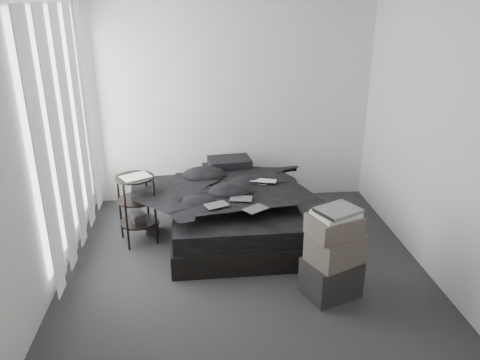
{
  "coord_description": "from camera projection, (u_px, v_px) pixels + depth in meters",
  "views": [
    {
      "loc": [
        -0.43,
        -3.78,
        2.57
      ],
      "look_at": [
        0.0,
        0.8,
        0.75
      ],
      "focal_mm": 35.0,
      "sensor_mm": 36.0,
      "label": 1
    }
  ],
  "objects": [
    {
      "name": "floor",
      "position": [
        248.0,
        283.0,
        4.49
      ],
      "size": [
        3.6,
        4.2,
        0.01
      ],
      "primitive_type": "cube",
      "color": "#2C2C2E",
      "rests_on": "ground"
    },
    {
      "name": "wall_back",
      "position": [
        231.0,
        103.0,
        5.95
      ],
      "size": [
        3.6,
        0.01,
        2.6
      ],
      "primitive_type": "cube",
      "color": "silver",
      "rests_on": "ground"
    },
    {
      "name": "wall_front",
      "position": [
        301.0,
        304.0,
        2.06
      ],
      "size": [
        3.6,
        0.01,
        2.6
      ],
      "primitive_type": "cube",
      "color": "silver",
      "rests_on": "ground"
    },
    {
      "name": "wall_left",
      "position": [
        32.0,
        161.0,
        3.85
      ],
      "size": [
        0.01,
        4.2,
        2.6
      ],
      "primitive_type": "cube",
      "color": "silver",
      "rests_on": "ground"
    },
    {
      "name": "wall_right",
      "position": [
        449.0,
        149.0,
        4.16
      ],
      "size": [
        0.01,
        4.2,
        2.6
      ],
      "primitive_type": "cube",
      "color": "silver",
      "rests_on": "ground"
    },
    {
      "name": "window_left",
      "position": [
        62.0,
        127.0,
        4.67
      ],
      "size": [
        0.02,
        2.0,
        2.3
      ],
      "primitive_type": "cube",
      "color": "white",
      "rests_on": "wall_left"
    },
    {
      "name": "curtain_left",
      "position": [
        68.0,
        133.0,
        4.7
      ],
      "size": [
        0.06,
        2.12,
        2.48
      ],
      "primitive_type": "cube",
      "color": "white",
      "rests_on": "wall_left"
    },
    {
      "name": "bed",
      "position": [
        234.0,
        224.0,
        5.38
      ],
      "size": [
        1.42,
        1.85,
        0.25
      ],
      "primitive_type": "cube",
      "rotation": [
        0.0,
        0.0,
        0.02
      ],
      "color": "black",
      "rests_on": "floor"
    },
    {
      "name": "mattress",
      "position": [
        234.0,
        206.0,
        5.3
      ],
      "size": [
        1.36,
        1.8,
        0.2
      ],
      "primitive_type": "cube",
      "rotation": [
        0.0,
        0.0,
        0.02
      ],
      "color": "black",
      "rests_on": "bed"
    },
    {
      "name": "duvet",
      "position": [
        234.0,
        191.0,
        5.18
      ],
      "size": [
        1.38,
        1.59,
        0.21
      ],
      "primitive_type": "imported",
      "rotation": [
        0.0,
        0.0,
        0.02
      ],
      "color": "black",
      "rests_on": "mattress"
    },
    {
      "name": "pillow_lower",
      "position": [
        225.0,
        171.0,
        5.89
      ],
      "size": [
        0.56,
        0.38,
        0.12
      ],
      "primitive_type": "cube",
      "rotation": [
        0.0,
        0.0,
        0.02
      ],
      "color": "black",
      "rests_on": "mattress"
    },
    {
      "name": "pillow_upper",
      "position": [
        229.0,
        163.0,
        5.84
      ],
      "size": [
        0.55,
        0.42,
        0.12
      ],
      "primitive_type": "cube",
      "rotation": [
        0.0,
        0.0,
        0.12
      ],
      "color": "black",
      "rests_on": "pillow_lower"
    },
    {
      "name": "laptop",
      "position": [
        263.0,
        177.0,
        5.26
      ],
      "size": [
        0.34,
        0.27,
        0.02
      ],
      "primitive_type": "imported",
      "rotation": [
        0.0,
        0.0,
        -0.3
      ],
      "color": "silver",
      "rests_on": "duvet"
    },
    {
      "name": "comic_a",
      "position": [
        216.0,
        199.0,
        4.71
      ],
      "size": [
        0.27,
        0.23,
        0.01
      ],
      "primitive_type": "cube",
      "rotation": [
        0.0,
        0.0,
        0.4
      ],
      "color": "black",
      "rests_on": "duvet"
    },
    {
      "name": "comic_b",
      "position": [
        241.0,
        192.0,
        4.86
      ],
      "size": [
        0.26,
        0.19,
        0.01
      ],
      "primitive_type": "cube",
      "rotation": [
        0.0,
        0.0,
        -0.19
      ],
      "color": "black",
      "rests_on": "duvet"
    },
    {
      "name": "comic_c",
      "position": [
        256.0,
        202.0,
        4.62
      ],
      "size": [
        0.28,
        0.26,
        0.01
      ],
      "primitive_type": "cube",
      "rotation": [
        0.0,
        0.0,
        0.63
      ],
      "color": "black",
      "rests_on": "duvet"
    },
    {
      "name": "side_stand",
      "position": [
        137.0,
        210.0,
        5.13
      ],
      "size": [
        0.53,
        0.53,
        0.76
      ],
      "primitive_type": "cylinder",
      "rotation": [
        0.0,
        0.0,
        0.36
      ],
      "color": "black",
      "rests_on": "floor"
    },
    {
      "name": "papers",
      "position": [
        136.0,
        177.0,
        4.98
      ],
      "size": [
        0.36,
        0.34,
        0.02
      ],
      "primitive_type": "cube",
      "rotation": [
        0.0,
        0.0,
        0.53
      ],
      "color": "white",
      "rests_on": "side_stand"
    },
    {
      "name": "floor_books",
      "position": [
        152.0,
        225.0,
        5.46
      ],
      "size": [
        0.15,
        0.21,
        0.14
      ],
      "primitive_type": "cube",
      "rotation": [
        0.0,
        0.0,
        0.03
      ],
      "color": "black",
      "rests_on": "floor"
    },
    {
      "name": "box_lower",
      "position": [
        331.0,
        277.0,
        4.27
      ],
      "size": [
        0.57,
        0.51,
        0.35
      ],
      "primitive_type": "cube",
      "rotation": [
        0.0,
        0.0,
        0.38
      ],
      "color": "black",
      "rests_on": "floor"
    },
    {
      "name": "box_mid",
      "position": [
        335.0,
        248.0,
        4.15
      ],
      "size": [
        0.55,
        0.5,
        0.27
      ],
      "primitive_type": "cube",
      "rotation": [
        0.0,
        0.0,
        0.44
      ],
      "color": "#544A42",
      "rests_on": "box_lower"
    },
    {
      "name": "box_upper",
      "position": [
        334.0,
        225.0,
        4.07
      ],
      "size": [
        0.5,
        0.45,
        0.18
      ],
      "primitive_type": "cube",
      "rotation": [
        0.0,
        0.0,
        0.32
      ],
      "color": "#544A42",
      "rests_on": "box_mid"
    },
    {
      "name": "art_book_white",
      "position": [
        336.0,
        214.0,
        4.04
      ],
      "size": [
        0.44,
        0.4,
        0.04
      ],
      "primitive_type": "cube",
      "rotation": [
        0.0,
        0.0,
        0.38
      ],
      "color": "silver",
      "rests_on": "box_upper"
    },
    {
      "name": "art_book_snake",
      "position": [
        338.0,
        210.0,
        4.02
      ],
      "size": [
        0.44,
        0.41,
        0.03
      ],
      "primitive_type": "cube",
      "rotation": [
        0.0,
        0.0,
        0.48
      ],
      "color": "silver",
      "rests_on": "art_book_white"
    }
  ]
}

